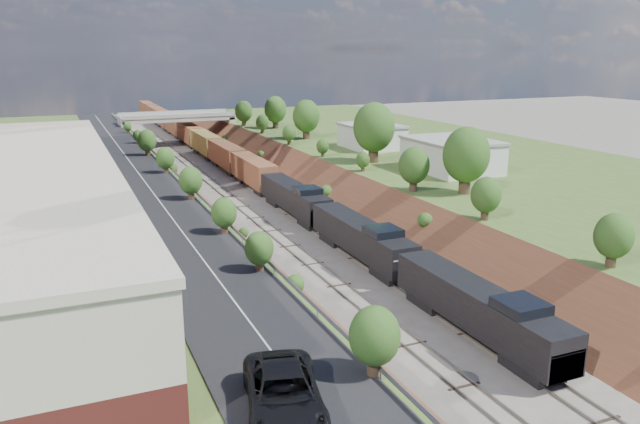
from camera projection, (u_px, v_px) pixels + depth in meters
platform_right at (472, 173)px, 95.23m from camera, size 44.00×180.00×5.00m
embankment_left at (184, 219)px, 79.16m from camera, size 10.00×180.00×10.00m
embankment_right at (341, 202)px, 87.51m from camera, size 10.00×180.00×10.00m
rail_left_track at (248, 211)px, 82.33m from camera, size 1.58×180.00×0.18m
rail_right_track at (285, 208)px, 84.30m from camera, size 1.58×180.00×0.18m
road at (145, 183)px, 76.17m from camera, size 8.00×180.00×0.10m
guardrail at (179, 176)px, 77.42m from camera, size 0.10×171.00×0.70m
commercial_building at (24, 205)px, 50.97m from camera, size 14.30×62.30×7.00m
overpass at (177, 124)px, 137.24m from camera, size 24.50×8.30×7.40m
white_building_near at (452, 156)px, 83.37m from camera, size 9.00×12.00×4.00m
white_building_far at (372, 137)px, 102.80m from camera, size 8.00×10.00×3.60m
tree_right_large at (466, 155)px, 69.62m from camera, size 5.25×5.25×7.61m
tree_left_crest at (286, 264)px, 41.49m from camera, size 2.45×2.45×3.55m
freight_train at (206, 143)px, 124.32m from camera, size 3.03×187.00×4.55m
suv at (284, 394)px, 27.64m from camera, size 4.89×7.77×2.00m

